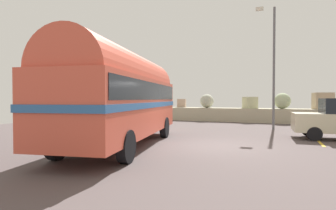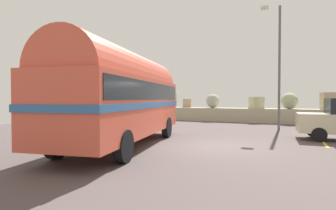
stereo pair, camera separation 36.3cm
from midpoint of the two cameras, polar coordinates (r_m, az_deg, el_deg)
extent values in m
cube|color=#524646|center=(10.72, 10.63, -8.63)|extent=(32.00, 26.00, 0.02)
cube|color=#AEA78B|center=(22.25, 17.74, -2.09)|extent=(31.36, 1.80, 1.10)
sphere|color=#A9958B|center=(26.94, -12.68, 0.57)|extent=(0.82, 0.82, 0.82)
sphere|color=#A9B692|center=(25.67, -7.42, 0.88)|extent=(1.11, 1.11, 1.11)
cube|color=#A2B18A|center=(24.52, 0.48, 1.01)|extent=(1.21, 1.37, 1.23)
cube|color=tan|center=(23.87, 4.62, 0.40)|extent=(0.86, 0.82, 0.74)
sphere|color=#AEB19B|center=(22.76, 9.95, 0.84)|extent=(1.14, 1.14, 1.14)
cube|color=#B6B68D|center=(22.16, 18.73, 0.48)|extent=(1.26, 1.26, 0.91)
sphere|color=#A7B78D|center=(21.82, 24.86, 0.79)|extent=(1.19, 1.19, 1.19)
cube|color=tan|center=(22.51, 31.80, 0.74)|extent=(1.37, 1.39, 1.21)
cube|color=gold|center=(13.98, 30.50, -6.40)|extent=(0.12, 4.40, 0.01)
cylinder|color=black|center=(13.43, -8.69, -4.49)|extent=(0.45, 1.00, 0.96)
cylinder|color=black|center=(12.76, 0.56, -4.78)|extent=(0.45, 1.00, 0.96)
cylinder|color=black|center=(8.87, -21.61, -7.60)|extent=(0.45, 1.00, 0.96)
cylinder|color=black|center=(7.82, -8.10, -8.71)|extent=(0.45, 1.00, 0.96)
cube|color=#CF4E3A|center=(10.54, -8.50, -0.24)|extent=(3.91, 8.70, 2.10)
cylinder|color=#CF4E3A|center=(10.56, -8.52, 5.46)|extent=(3.65, 8.33, 2.20)
cube|color=#2D5B96|center=(10.53, -8.50, 0.04)|extent=(3.97, 8.79, 0.20)
cube|color=black|center=(10.54, -8.51, 2.90)|extent=(3.88, 8.37, 0.64)
cube|color=silver|center=(14.63, -2.20, -3.20)|extent=(2.27, 0.58, 0.28)
cylinder|color=black|center=(13.25, 30.14, -5.48)|extent=(0.63, 0.24, 0.62)
cylinder|color=black|center=(14.75, 29.17, -4.79)|extent=(0.63, 0.24, 0.62)
cylinder|color=#5B5B60|center=(17.32, 23.18, 7.22)|extent=(0.14, 0.14, 7.34)
cube|color=beige|center=(17.81, 20.47, 18.83)|extent=(0.44, 0.24, 0.18)
camera|label=1|loc=(0.18, -88.94, 0.03)|focal=28.64mm
camera|label=2|loc=(0.18, 91.06, -0.03)|focal=28.64mm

